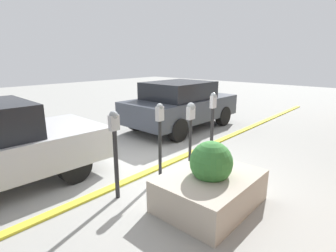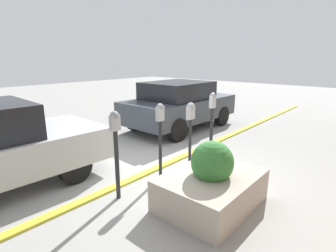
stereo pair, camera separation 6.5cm
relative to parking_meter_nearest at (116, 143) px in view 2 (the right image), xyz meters
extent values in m
plane|color=#999993|center=(1.44, 0.24, -0.96)|extent=(40.00, 40.00, 0.00)
cube|color=gold|center=(1.44, 0.32, -0.94)|extent=(19.00, 0.16, 0.04)
cylinder|color=#232326|center=(0.00, 0.00, -0.38)|extent=(0.07, 0.07, 1.16)
cube|color=#B7B7BC|center=(0.00, 0.00, 0.32)|extent=(0.16, 0.09, 0.24)
sphere|color=gray|center=(0.00, 0.00, 0.44)|extent=(0.14, 0.14, 0.14)
cylinder|color=#232326|center=(1.02, -0.01, -0.40)|extent=(0.06, 0.06, 1.14)
cube|color=#B7B7BC|center=(1.02, -0.01, 0.30)|extent=(0.15, 0.09, 0.27)
sphere|color=gray|center=(1.02, -0.01, 0.44)|extent=(0.12, 0.12, 0.12)
cylinder|color=#232326|center=(1.92, -0.04, -0.46)|extent=(0.06, 0.06, 1.01)
cube|color=#B7B7BC|center=(1.92, -0.04, 0.19)|extent=(0.20, 0.09, 0.27)
sphere|color=gray|center=(1.92, -0.04, 0.32)|extent=(0.17, 0.17, 0.17)
cylinder|color=#232326|center=(2.84, 0.00, -0.40)|extent=(0.08, 0.08, 1.12)
cube|color=#B7B7BC|center=(2.84, 0.00, 0.30)|extent=(0.16, 0.09, 0.30)
sphere|color=gray|center=(2.84, 0.00, 0.45)|extent=(0.13, 0.13, 0.13)
cube|color=#B2A899|center=(0.82, -1.27, -0.71)|extent=(1.59, 1.20, 0.51)
sphere|color=#387A38|center=(0.82, -1.27, -0.24)|extent=(0.66, 0.66, 0.66)
cylinder|color=black|center=(-0.17, 1.06, -0.65)|extent=(0.63, 0.22, 0.63)
cylinder|color=black|center=(-0.17, 2.73, -0.65)|extent=(0.63, 0.22, 0.63)
cube|color=#383D47|center=(4.23, 2.06, -0.30)|extent=(3.93, 1.91, 0.67)
cube|color=black|center=(4.08, 2.06, 0.30)|extent=(2.05, 1.67, 0.53)
cylinder|color=black|center=(5.44, 1.20, -0.64)|extent=(0.66, 0.22, 0.66)
cylinder|color=black|center=(5.44, 2.93, -0.64)|extent=(0.66, 0.22, 0.66)
cylinder|color=black|center=(3.02, 1.20, -0.64)|extent=(0.66, 0.22, 0.66)
cylinder|color=black|center=(3.02, 2.93, -0.64)|extent=(0.66, 0.22, 0.66)
camera|label=1|loc=(-2.37, -3.25, 1.29)|focal=28.00mm
camera|label=2|loc=(-2.42, -3.20, 1.29)|focal=28.00mm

